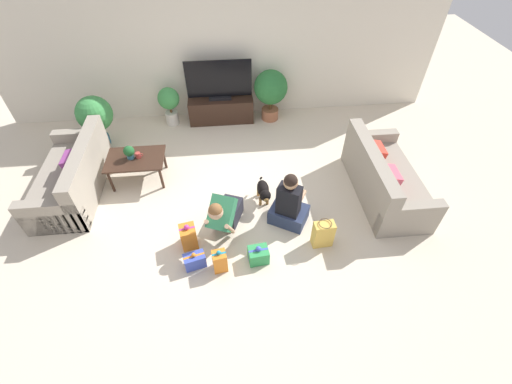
% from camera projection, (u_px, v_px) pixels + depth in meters
% --- Properties ---
extents(ground_plane, '(16.00, 16.00, 0.00)m').
position_uv_depth(ground_plane, '(229.00, 201.00, 5.39)').
color(ground_plane, beige).
extents(wall_back, '(8.40, 0.06, 2.60)m').
position_uv_depth(wall_back, '(219.00, 50.00, 6.33)').
color(wall_back, silver).
rests_on(wall_back, ground_plane).
extents(sofa_left, '(0.86, 1.82, 0.82)m').
position_uv_depth(sofa_left, '(73.00, 177.00, 5.37)').
color(sofa_left, gray).
rests_on(sofa_left, ground_plane).
extents(sofa_right, '(0.86, 1.82, 0.82)m').
position_uv_depth(sofa_right, '(383.00, 179.00, 5.33)').
color(sofa_right, gray).
rests_on(sofa_right, ground_plane).
extents(coffee_table, '(0.91, 0.63, 0.45)m').
position_uv_depth(coffee_table, '(136.00, 161.00, 5.48)').
color(coffee_table, '#382319').
rests_on(coffee_table, ground_plane).
extents(tv_console, '(1.27, 0.45, 0.48)m').
position_uv_depth(tv_console, '(221.00, 109.00, 6.86)').
color(tv_console, '#382319').
rests_on(tv_console, ground_plane).
extents(tv, '(1.24, 0.20, 0.76)m').
position_uv_depth(tv, '(219.00, 82.00, 6.45)').
color(tv, black).
rests_on(tv, tv_console).
extents(potted_plant_corner_left, '(0.62, 0.62, 0.95)m').
position_uv_depth(potted_plant_corner_left, '(95.00, 115.00, 6.03)').
color(potted_plant_corner_left, '#336B84').
rests_on(potted_plant_corner_left, ground_plane).
extents(potted_plant_back_left, '(0.41, 0.41, 0.77)m').
position_uv_depth(potted_plant_back_left, '(169.00, 102.00, 6.59)').
color(potted_plant_back_left, beige).
rests_on(potted_plant_back_left, ground_plane).
extents(potted_plant_back_right, '(0.65, 0.65, 1.02)m').
position_uv_depth(potted_plant_back_right, '(271.00, 90.00, 6.61)').
color(potted_plant_back_right, '#A36042').
rests_on(potted_plant_back_right, ground_plane).
extents(person_kneeling, '(0.57, 0.80, 0.77)m').
position_uv_depth(person_kneeling, '(224.00, 213.00, 4.76)').
color(person_kneeling, '#23232D').
rests_on(person_kneeling, ground_plane).
extents(person_sitting, '(0.65, 0.62, 0.94)m').
position_uv_depth(person_sitting, '(289.00, 205.00, 4.86)').
color(person_sitting, '#283351').
rests_on(person_sitting, ground_plane).
extents(dog, '(0.20, 0.56, 0.38)m').
position_uv_depth(dog, '(264.00, 191.00, 5.20)').
color(dog, black).
rests_on(dog, ground_plane).
extents(gift_box_a, '(0.31, 0.22, 0.26)m').
position_uv_depth(gift_box_a, '(195.00, 261.00, 4.48)').
color(gift_box_a, '#3D51BC').
rests_on(gift_box_a, ground_plane).
extents(gift_box_b, '(0.20, 0.19, 0.38)m').
position_uv_depth(gift_box_b, '(220.00, 261.00, 4.41)').
color(gift_box_b, orange).
rests_on(gift_box_b, ground_plane).
extents(gift_box_c, '(0.28, 0.24, 0.28)m').
position_uv_depth(gift_box_c, '(258.00, 255.00, 4.54)').
color(gift_box_c, '#2D934C').
rests_on(gift_box_c, ground_plane).
extents(gift_box_d, '(0.25, 0.26, 0.41)m').
position_uv_depth(gift_box_d, '(189.00, 236.00, 4.67)').
color(gift_box_d, orange).
rests_on(gift_box_d, ground_plane).
extents(gift_bag_a, '(0.29, 0.19, 0.44)m').
position_uv_depth(gift_bag_a, '(323.00, 234.00, 4.66)').
color(gift_bag_a, '#E5B74C').
rests_on(gift_bag_a, ground_plane).
extents(mug, '(0.12, 0.08, 0.09)m').
position_uv_depth(mug, '(138.00, 155.00, 5.43)').
color(mug, '#B23D38').
rests_on(mug, coffee_table).
extents(tabletop_plant, '(0.17, 0.17, 0.22)m').
position_uv_depth(tabletop_plant, '(129.00, 152.00, 5.36)').
color(tabletop_plant, '#336B84').
rests_on(tabletop_plant, coffee_table).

